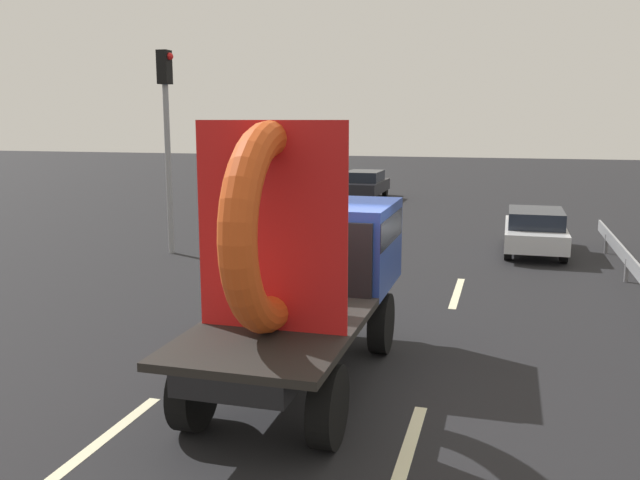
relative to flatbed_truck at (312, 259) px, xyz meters
The scene contains 9 objects.
ground_plane 1.78m from the flatbed_truck, 34.50° to the right, with size 120.00×120.00×0.00m, color black.
flatbed_truck is the anchor object (origin of this frame).
distant_sedan 11.05m from the flatbed_truck, 71.31° to the left, with size 1.64×3.82×1.25m.
traffic_light 10.15m from the flatbed_truck, 129.98° to the left, with size 0.42×0.36×5.59m.
lane_dash_left_near 3.84m from the flatbed_truck, 120.84° to the right, with size 2.71×0.16×0.01m, color beige.
lane_dash_left_far 6.11m from the flatbed_truck, 107.47° to the left, with size 2.61×0.16×0.01m, color beige.
lane_dash_right_near 3.36m from the flatbed_truck, 52.40° to the right, with size 2.78×0.16×0.01m, color beige.
lane_dash_right_far 5.83m from the flatbed_truck, 71.58° to the left, with size 2.69×0.16×0.01m, color beige.
oncoming_car 22.53m from the flatbed_truck, 99.94° to the left, with size 1.75×4.08×1.33m.
Camera 1 is at (2.34, -9.01, 3.74)m, focal length 37.73 mm.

